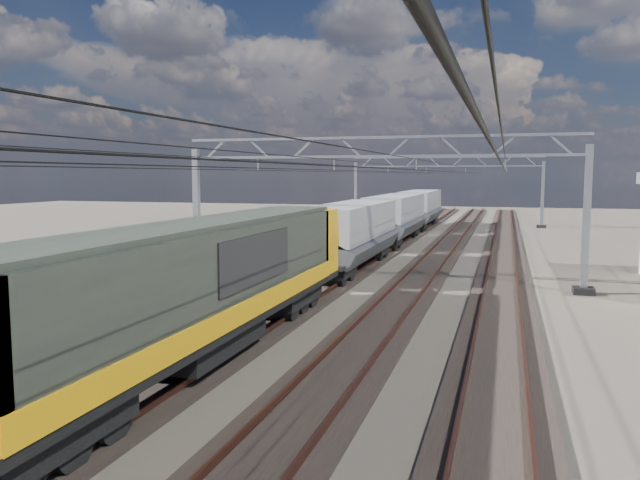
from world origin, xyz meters
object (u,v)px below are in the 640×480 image
(catenary_gantry_far, at_px, (445,188))
(hopper_wagon_third, at_px, (420,206))
(hopper_wagon_lead, at_px, (351,231))
(hopper_wagon_mid, at_px, (396,215))
(locomotive, at_px, (198,282))
(catenary_gantry_mid, at_px, (374,203))

(catenary_gantry_far, bearing_deg, hopper_wagon_third, -116.24)
(hopper_wagon_lead, relative_size, hopper_wagon_mid, 1.00)
(locomotive, relative_size, hopper_wagon_third, 1.62)
(hopper_wagon_mid, distance_m, hopper_wagon_third, 14.20)
(hopper_wagon_mid, bearing_deg, hopper_wagon_lead, -90.00)
(catenary_gantry_mid, distance_m, hopper_wagon_third, 32.05)
(catenary_gantry_mid, height_order, hopper_wagon_lead, catenary_gantry_mid)
(locomotive, bearing_deg, hopper_wagon_lead, 90.00)
(catenary_gantry_mid, relative_size, hopper_wagon_lead, 1.53)
(locomotive, relative_size, hopper_wagon_mid, 1.62)
(catenary_gantry_far, distance_m, locomotive, 50.22)
(locomotive, relative_size, hopper_wagon_lead, 1.62)
(hopper_wagon_lead, height_order, hopper_wagon_third, same)
(catenary_gantry_mid, height_order, locomotive, catenary_gantry_mid)
(catenary_gantry_mid, bearing_deg, catenary_gantry_far, 90.00)
(hopper_wagon_mid, height_order, hopper_wagon_third, same)
(catenary_gantry_mid, relative_size, hopper_wagon_third, 1.53)
(catenary_gantry_mid, xyz_separation_m, hopper_wagon_third, (-2.00, 31.94, -1.67))
(catenary_gantry_mid, height_order, hopper_wagon_mid, catenary_gantry_mid)
(hopper_wagon_mid, bearing_deg, catenary_gantry_far, 83.75)
(hopper_wagon_lead, bearing_deg, hopper_wagon_mid, 90.00)
(catenary_gantry_mid, distance_m, hopper_wagon_lead, 4.40)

